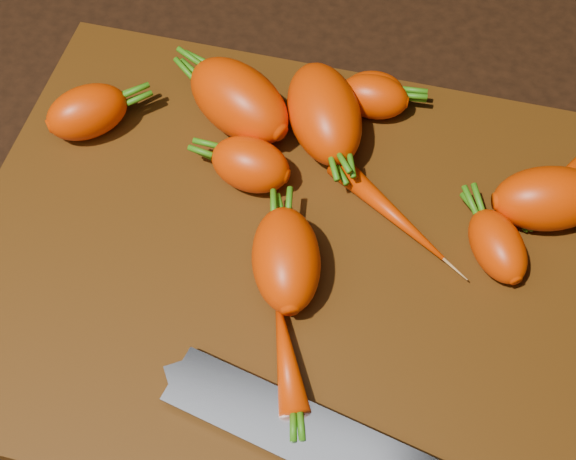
# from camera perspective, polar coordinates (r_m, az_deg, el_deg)

# --- Properties ---
(ground) EXTENTS (2.00, 2.00, 0.01)m
(ground) POSITION_cam_1_polar(r_m,az_deg,el_deg) (0.64, -0.22, -2.41)
(ground) COLOR black
(cutting_board) EXTENTS (0.50, 0.40, 0.01)m
(cutting_board) POSITION_cam_1_polar(r_m,az_deg,el_deg) (0.63, -0.22, -1.92)
(cutting_board) COLOR #502907
(cutting_board) RESTS_ON ground
(carrot_0) EXTENTS (0.08, 0.08, 0.04)m
(carrot_0) POSITION_cam_1_polar(r_m,az_deg,el_deg) (0.70, -14.09, 8.14)
(carrot_0) COLOR #D93400
(carrot_0) RESTS_ON cutting_board
(carrot_1) EXTENTS (0.07, 0.05, 0.04)m
(carrot_1) POSITION_cam_1_polar(r_m,az_deg,el_deg) (0.64, -2.69, 4.67)
(carrot_1) COLOR #D93400
(carrot_1) RESTS_ON cutting_board
(carrot_2) EXTENTS (0.10, 0.12, 0.06)m
(carrot_2) POSITION_cam_1_polar(r_m,az_deg,el_deg) (0.67, 2.59, 8.29)
(carrot_2) COLOR #D93400
(carrot_2) RESTS_ON cutting_board
(carrot_3) EXTENTS (0.08, 0.10, 0.05)m
(carrot_3) POSITION_cam_1_polar(r_m,az_deg,el_deg) (0.59, -0.13, -2.11)
(carrot_3) COLOR #D93400
(carrot_3) RESTS_ON cutting_board
(carrot_4) EXTENTS (0.06, 0.04, 0.04)m
(carrot_4) POSITION_cam_1_polar(r_m,az_deg,el_deg) (0.70, 6.07, 9.41)
(carrot_4) COLOR #D93400
(carrot_4) RESTS_ON cutting_board
(carrot_5) EXTENTS (0.05, 0.04, 0.03)m
(carrot_5) POSITION_cam_1_polar(r_m,az_deg,el_deg) (0.70, 6.13, 9.84)
(carrot_5) COLOR #D93400
(carrot_5) RESTS_ON cutting_board
(carrot_6) EXTENTS (0.07, 0.07, 0.04)m
(carrot_6) POSITION_cam_1_polar(r_m,az_deg,el_deg) (0.62, 14.67, -1.11)
(carrot_6) COLOR #D93400
(carrot_6) RESTS_ON cutting_board
(carrot_7) EXTENTS (0.06, 0.10, 0.02)m
(carrot_7) POSITION_cam_1_polar(r_m,az_deg,el_deg) (0.69, 19.45, 3.87)
(carrot_7) COLOR #D93400
(carrot_7) RESTS_ON cutting_board
(carrot_8) EXTENTS (0.11, 0.09, 0.02)m
(carrot_8) POSITION_cam_1_polar(r_m,az_deg,el_deg) (0.64, 7.11, 1.44)
(carrot_8) COLOR #D93400
(carrot_8) RESTS_ON cutting_board
(carrot_9) EXTENTS (0.05, 0.09, 0.02)m
(carrot_9) POSITION_cam_1_polar(r_m,az_deg,el_deg) (0.57, -0.15, -8.94)
(carrot_9) COLOR #D93400
(carrot_9) RESTS_ON cutting_board
(carrot_10) EXTENTS (0.10, 0.07, 0.05)m
(carrot_10) POSITION_cam_1_polar(r_m,az_deg,el_deg) (0.65, 18.04, 2.14)
(carrot_10) COLOR #D93400
(carrot_10) RESTS_ON cutting_board
(carrot_11) EXTENTS (0.12, 0.10, 0.06)m
(carrot_11) POSITION_cam_1_polar(r_m,az_deg,el_deg) (0.68, -3.52, 9.17)
(carrot_11) COLOR #D93400
(carrot_11) RESTS_ON cutting_board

